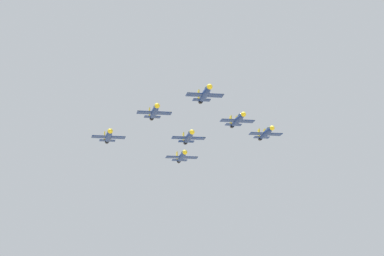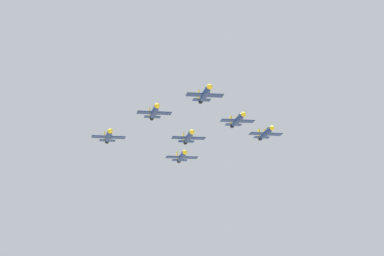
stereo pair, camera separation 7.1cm
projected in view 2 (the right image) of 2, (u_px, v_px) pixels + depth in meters
jet_lead at (205, 94)px, 175.54m from camera, size 14.39×8.90×3.02m
jet_left_wingman at (238, 120)px, 188.23m from camera, size 13.95×8.68×2.93m
jet_right_wingman at (154, 112)px, 185.31m from camera, size 14.06×8.71×2.96m
jet_left_outer at (266, 133)px, 201.53m from camera, size 14.44×8.94×3.04m
jet_right_outer at (109, 136)px, 194.57m from camera, size 14.24×8.85×3.00m
jet_slot_rear at (189, 137)px, 197.89m from camera, size 14.46×8.92×3.04m
jet_trailing at (182, 156)px, 208.99m from camera, size 14.52×8.97×3.05m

